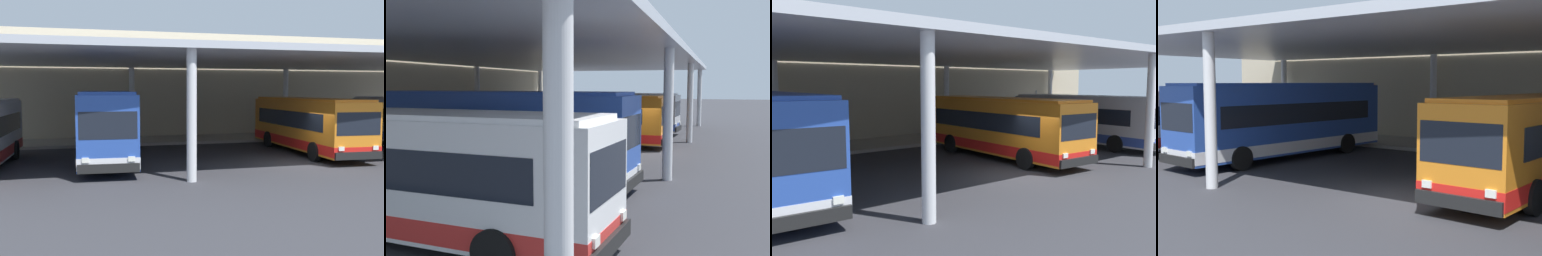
{
  "view_description": "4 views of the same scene",
  "coord_description": "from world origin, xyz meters",
  "views": [
    {
      "loc": [
        -11.1,
        -19.95,
        3.67
      ],
      "look_at": [
        -3.95,
        5.29,
        1.46
      ],
      "focal_mm": 43.07,
      "sensor_mm": 36.0,
      "label": 1
    },
    {
      "loc": [
        -23.86,
        -4.52,
        3.81
      ],
      "look_at": [
        -2.22,
        2.56,
        1.58
      ],
      "focal_mm": 41.25,
      "sensor_mm": 36.0,
      "label": 2
    },
    {
      "loc": [
        -12.22,
        -11.62,
        3.83
      ],
      "look_at": [
        1.06,
        4.96,
        1.56
      ],
      "focal_mm": 37.64,
      "sensor_mm": 36.0,
      "label": 3
    },
    {
      "loc": [
        7.62,
        -12.92,
        3.59
      ],
      "look_at": [
        -5.78,
        4.79,
        1.55
      ],
      "focal_mm": 46.32,
      "sensor_mm": 36.0,
      "label": 4
    }
  ],
  "objects": [
    {
      "name": "bus_second_bay",
      "position": [
        -8.99,
        3.9,
        1.84
      ],
      "size": [
        3.24,
        11.47,
        3.57
      ],
      "color": "#284CA8",
      "rests_on": "ground"
    },
    {
      "name": "platform_kerb",
      "position": [
        0.0,
        11.75,
        0.09
      ],
      "size": [
        42.0,
        4.5,
        0.18
      ],
      "primitive_type": "cube",
      "color": "gray",
      "rests_on": "ground"
    },
    {
      "name": "bus_far_bay",
      "position": [
        10.1,
        3.8,
        1.66
      ],
      "size": [
        3.18,
        10.67,
        3.17
      ],
      "color": "#B7B7BC",
      "rests_on": "ground"
    },
    {
      "name": "ground_plane",
      "position": [
        0.0,
        0.0,
        0.0
      ],
      "size": [
        200.0,
        200.0,
        0.0
      ],
      "primitive_type": "plane",
      "color": "#333338"
    },
    {
      "name": "canopy_shelter",
      "position": [
        0.0,
        5.5,
        5.31
      ],
      "size": [
        40.0,
        17.0,
        5.55
      ],
      "color": "silver",
      "rests_on": "ground"
    },
    {
      "name": "bus_middle_bay",
      "position": [
        2.61,
        3.83,
        1.66
      ],
      "size": [
        3.1,
        10.65,
        3.17
      ],
      "color": "orange",
      "rests_on": "ground"
    },
    {
      "name": "bench_waiting",
      "position": [
        5.12,
        11.82,
        0.66
      ],
      "size": [
        1.8,
        0.45,
        0.92
      ],
      "color": "#383D47",
      "rests_on": "platform_kerb"
    },
    {
      "name": "banner_sign",
      "position": [
        13.61,
        10.94,
        1.98
      ],
      "size": [
        0.7,
        0.12,
        3.2
      ],
      "color": "#B2B2B7",
      "rests_on": "platform_kerb"
    },
    {
      "name": "bus_nearest_bay",
      "position": [
        -14.92,
        2.79,
        1.66
      ],
      "size": [
        3.25,
        10.68,
        3.17
      ],
      "color": "white",
      "rests_on": "ground"
    },
    {
      "name": "station_building_facade",
      "position": [
        0.0,
        15.0,
        3.98
      ],
      "size": [
        48.0,
        1.6,
        7.97
      ],
      "primitive_type": "cube",
      "color": "#C1B293",
      "rests_on": "ground"
    }
  ]
}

